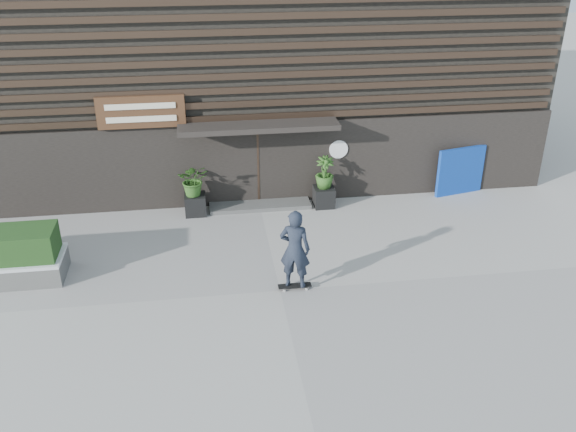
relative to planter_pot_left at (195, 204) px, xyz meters
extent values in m
plane|color=#A09C97|center=(1.90, -4.40, -0.30)|extent=(80.00, 80.00, 0.00)
cube|color=#474644|center=(1.90, 0.20, -0.24)|extent=(3.00, 0.80, 0.12)
cube|color=black|center=(0.00, 0.00, 0.00)|extent=(0.60, 0.60, 0.60)
imported|color=#2D591E|center=(0.00, 0.00, 0.78)|extent=(0.86, 0.75, 0.96)
cube|color=black|center=(3.80, 0.00, 0.00)|extent=(0.60, 0.60, 0.60)
imported|color=#2D591E|center=(3.80, 0.00, 0.78)|extent=(0.54, 0.54, 0.96)
cube|color=#0B3399|center=(8.13, 0.30, 0.45)|extent=(1.59, 0.47, 1.50)
cube|color=black|center=(1.90, 5.60, 3.70)|extent=(18.00, 10.00, 8.00)
cube|color=black|center=(1.90, 0.54, 0.95)|extent=(18.00, 0.12, 2.50)
cube|color=#38281E|center=(1.90, 0.48, 2.40)|extent=(17.60, 0.08, 0.18)
cube|color=#38281E|center=(1.90, 0.48, 2.79)|extent=(17.60, 0.08, 0.18)
cube|color=#38281E|center=(1.90, 0.48, 3.18)|extent=(17.60, 0.08, 0.18)
cube|color=#38281E|center=(1.90, 0.48, 3.58)|extent=(17.60, 0.08, 0.18)
cube|color=#38281E|center=(1.90, 0.48, 3.97)|extent=(17.60, 0.08, 0.18)
cube|color=#38281E|center=(1.90, 0.48, 4.36)|extent=(17.60, 0.08, 0.18)
cube|color=#38281E|center=(1.90, 0.48, 4.75)|extent=(17.60, 0.08, 0.18)
cube|color=#38281E|center=(1.90, 0.48, 5.15)|extent=(17.60, 0.08, 0.18)
cube|color=#38281E|center=(1.90, 0.48, 5.54)|extent=(17.60, 0.08, 0.18)
cube|color=black|center=(1.90, 0.10, 2.25)|extent=(4.50, 1.00, 0.15)
cube|color=black|center=(1.90, 0.70, 0.85)|extent=(2.40, 0.30, 2.30)
cube|color=#38281E|center=(1.90, 0.52, 0.85)|extent=(0.06, 0.10, 2.30)
cube|color=#472B19|center=(-1.30, 0.40, 2.70)|extent=(2.40, 0.10, 0.90)
cube|color=beige|center=(-1.30, 0.33, 2.88)|extent=(1.90, 0.02, 0.16)
cube|color=beige|center=(-1.30, 0.33, 2.52)|extent=(1.90, 0.02, 0.16)
cylinder|color=white|center=(4.30, 0.46, 1.30)|extent=(0.56, 0.03, 0.56)
cube|color=black|center=(2.25, -4.37, -0.21)|extent=(0.78, 0.20, 0.02)
cylinder|color=#A4A49F|center=(1.99, -4.47, -0.27)|extent=(0.06, 0.03, 0.06)
cylinder|color=#A5A5A0|center=(1.99, -4.27, -0.27)|extent=(0.06, 0.03, 0.06)
cylinder|color=#B7B7B2|center=(2.51, -4.47, -0.27)|extent=(0.06, 0.03, 0.06)
cylinder|color=#A7A7A2|center=(2.51, -4.27, -0.27)|extent=(0.06, 0.03, 0.06)
imported|color=black|center=(2.25, -4.37, 0.76)|extent=(0.82, 0.67, 1.93)
camera|label=1|loc=(0.35, -16.44, 7.64)|focal=38.56mm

